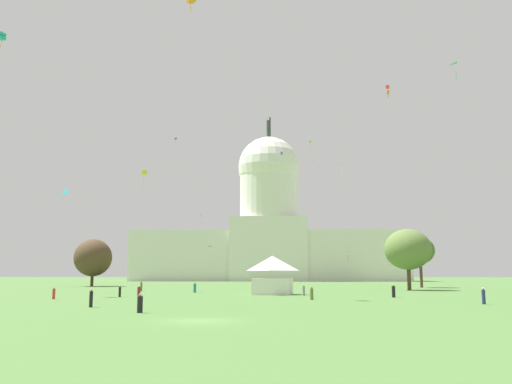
{
  "coord_description": "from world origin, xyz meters",
  "views": [
    {
      "loc": [
        5.8,
        -36.82,
        3.21
      ],
      "look_at": [
        -0.68,
        83.45,
        21.48
      ],
      "focal_mm": 37.59,
      "sensor_mm": 36.0,
      "label": 1
    }
  ],
  "objects_px": {
    "tree_east_near": "(408,249)",
    "kite_gold_high": "(340,166)",
    "kite_orange_high": "(388,93)",
    "kite_black_low": "(209,247)",
    "event_tent": "(273,275)",
    "person_olive_back_right": "(141,287)",
    "person_black_lawn_far_left": "(140,304)",
    "person_teal_near_tent": "(195,288)",
    "person_maroon_mid_left": "(139,291)",
    "kite_lime_high": "(310,142)",
    "tree_east_mid": "(420,251)",
    "person_olive_front_center": "(312,294)",
    "person_black_near_tree_east": "(394,292)",
    "kite_turquoise_high": "(1,36)",
    "person_grey_back_left": "(304,291)",
    "person_black_mid_right": "(91,299)",
    "kite_red_high": "(388,88)",
    "kite_magenta_mid": "(201,215)",
    "kite_white_high": "(268,119)",
    "person_navy_back_center": "(484,296)",
    "kite_pink_low": "(347,254)",
    "kite_cyan_low": "(65,192)",
    "kite_blue_high": "(281,153)",
    "kite_yellow_mid": "(144,173)",
    "tree_west_far": "(93,258)",
    "kite_violet_high": "(318,168)",
    "kite_green_high": "(457,66)",
    "person_black_front_right": "(120,292)",
    "kite_blue_high_b": "(176,139)"
  },
  "relations": [
    {
      "from": "kite_lime_high",
      "to": "person_black_lawn_far_left",
      "type": "bearing_deg",
      "value": -176.93
    },
    {
      "from": "kite_blue_high",
      "to": "kite_white_high",
      "type": "xyz_separation_m",
      "value": [
        -4.68,
        8.53,
        14.21
      ]
    },
    {
      "from": "kite_orange_high",
      "to": "person_grey_back_left",
      "type": "bearing_deg",
      "value": -78.66
    },
    {
      "from": "tree_west_far",
      "to": "person_black_near_tree_east",
      "type": "height_order",
      "value": "tree_west_far"
    },
    {
      "from": "person_navy_back_center",
      "to": "kite_pink_low",
      "type": "relative_size",
      "value": 0.64
    },
    {
      "from": "person_black_near_tree_east",
      "to": "kite_turquoise_high",
      "type": "relative_size",
      "value": 0.55
    },
    {
      "from": "event_tent",
      "to": "person_maroon_mid_left",
      "type": "relative_size",
      "value": 4.42
    },
    {
      "from": "person_black_lawn_far_left",
      "to": "person_olive_back_right",
      "type": "xyz_separation_m",
      "value": [
        -13.96,
        52.28,
        0.1
      ]
    },
    {
      "from": "person_navy_back_center",
      "to": "kite_red_high",
      "type": "distance_m",
      "value": 96.04
    },
    {
      "from": "kite_cyan_low",
      "to": "kite_turquoise_high",
      "type": "height_order",
      "value": "kite_turquoise_high"
    },
    {
      "from": "kite_orange_high",
      "to": "kite_black_low",
      "type": "relative_size",
      "value": 1.67
    },
    {
      "from": "event_tent",
      "to": "kite_violet_high",
      "type": "distance_m",
      "value": 126.88
    },
    {
      "from": "person_navy_back_center",
      "to": "kite_cyan_low",
      "type": "xyz_separation_m",
      "value": [
        -58.88,
        32.41,
        16.36
      ]
    },
    {
      "from": "tree_east_mid",
      "to": "person_olive_front_center",
      "type": "xyz_separation_m",
      "value": [
        -27.25,
        -56.67,
        -7.5
      ]
    },
    {
      "from": "tree_east_near",
      "to": "kite_gold_high",
      "type": "bearing_deg",
      "value": 96.31
    },
    {
      "from": "person_black_front_right",
      "to": "kite_blue_high_b",
      "type": "bearing_deg",
      "value": 101.48
    },
    {
      "from": "tree_east_near",
      "to": "person_maroon_mid_left",
      "type": "height_order",
      "value": "tree_east_near"
    },
    {
      "from": "person_teal_near_tent",
      "to": "kite_lime_high",
      "type": "xyz_separation_m",
      "value": [
        23.47,
        77.44,
        43.87
      ]
    },
    {
      "from": "kite_green_high",
      "to": "person_grey_back_left",
      "type": "bearing_deg",
      "value": 83.08
    },
    {
      "from": "person_maroon_mid_left",
      "to": "kite_red_high",
      "type": "relative_size",
      "value": 0.41
    },
    {
      "from": "event_tent",
      "to": "tree_east_mid",
      "type": "bearing_deg",
      "value": 59.79
    },
    {
      "from": "person_black_lawn_far_left",
      "to": "kite_gold_high",
      "type": "bearing_deg",
      "value": -135.24
    },
    {
      "from": "tree_east_mid",
      "to": "kite_black_low",
      "type": "relative_size",
      "value": 6.72
    },
    {
      "from": "tree_east_mid",
      "to": "kite_turquoise_high",
      "type": "bearing_deg",
      "value": -148.33
    },
    {
      "from": "tree_east_mid",
      "to": "tree_east_near",
      "type": "bearing_deg",
      "value": -110.26
    },
    {
      "from": "kite_red_high",
      "to": "person_teal_near_tent",
      "type": "bearing_deg",
      "value": 96.53
    },
    {
      "from": "person_grey_back_left",
      "to": "person_black_mid_right",
      "type": "xyz_separation_m",
      "value": [
        -21.07,
        -27.48,
        0.06
      ]
    },
    {
      "from": "person_teal_near_tent",
      "to": "person_maroon_mid_left",
      "type": "distance_m",
      "value": 14.27
    },
    {
      "from": "event_tent",
      "to": "person_olive_back_right",
      "type": "height_order",
      "value": "event_tent"
    },
    {
      "from": "person_teal_near_tent",
      "to": "kite_red_high",
      "type": "bearing_deg",
      "value": -37.27
    },
    {
      "from": "event_tent",
      "to": "person_olive_front_center",
      "type": "relative_size",
      "value": 4.11
    },
    {
      "from": "kite_green_high",
      "to": "kite_magenta_mid",
      "type": "bearing_deg",
      "value": 13.9
    },
    {
      "from": "person_black_lawn_far_left",
      "to": "kite_lime_high",
      "type": "distance_m",
      "value": 132.71
    },
    {
      "from": "kite_blue_high",
      "to": "kite_yellow_mid",
      "type": "distance_m",
      "value": 83.46
    },
    {
      "from": "tree_east_near",
      "to": "person_black_near_tree_east",
      "type": "bearing_deg",
      "value": -106.37
    },
    {
      "from": "person_grey_back_left",
      "to": "kite_pink_low",
      "type": "xyz_separation_m",
      "value": [
        17.02,
        92.97,
        8.58
      ]
    },
    {
      "from": "event_tent",
      "to": "person_maroon_mid_left",
      "type": "xyz_separation_m",
      "value": [
        -19.13,
        -5.33,
        -2.32
      ]
    },
    {
      "from": "kite_magenta_mid",
      "to": "kite_white_high",
      "type": "xyz_separation_m",
      "value": [
        21.37,
        9.61,
        34.5
      ]
    },
    {
      "from": "person_black_front_right",
      "to": "person_olive_back_right",
      "type": "distance_m",
      "value": 24.09
    },
    {
      "from": "tree_west_far",
      "to": "person_black_lawn_far_left",
      "type": "distance_m",
      "value": 93.8
    },
    {
      "from": "person_black_lawn_far_left",
      "to": "person_black_front_right",
      "type": "height_order",
      "value": "person_black_lawn_far_left"
    },
    {
      "from": "person_black_near_tree_east",
      "to": "person_maroon_mid_left",
      "type": "relative_size",
      "value": 1.16
    },
    {
      "from": "kite_black_low",
      "to": "tree_east_mid",
      "type": "bearing_deg",
      "value": -41.82
    },
    {
      "from": "person_black_near_tree_east",
      "to": "kite_blue_high",
      "type": "height_order",
      "value": "kite_blue_high"
    },
    {
      "from": "person_olive_front_center",
      "to": "person_black_lawn_far_left",
      "type": "bearing_deg",
      "value": -165.51
    },
    {
      "from": "kite_orange_high",
      "to": "person_black_front_right",
      "type": "bearing_deg",
      "value": -91.68
    },
    {
      "from": "tree_west_far",
      "to": "person_black_mid_right",
      "type": "xyz_separation_m",
      "value": [
        28.93,
        -79.77,
        -6.17
      ]
    },
    {
      "from": "tree_west_far",
      "to": "kite_turquoise_high",
      "type": "bearing_deg",
      "value": -86.69
    },
    {
      "from": "person_grey_back_left",
      "to": "kite_gold_high",
      "type": "height_order",
      "value": "kite_gold_high"
    },
    {
      "from": "person_grey_back_left",
      "to": "person_black_lawn_far_left",
      "type": "distance_m",
      "value": 37.25
    }
  ]
}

